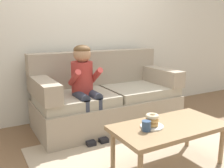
{
  "coord_description": "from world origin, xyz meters",
  "views": [
    {
      "loc": [
        -1.51,
        -2.11,
        1.3
      ],
      "look_at": [
        -0.1,
        0.45,
        0.65
      ],
      "focal_mm": 40.9,
      "sensor_mm": 36.0,
      "label": 1
    }
  ],
  "objects_px": {
    "coffee_table": "(169,129)",
    "donut": "(152,124)",
    "toy_controller": "(166,138)",
    "couch": "(106,99)",
    "person_child": "(85,82)",
    "mug": "(146,126)"
  },
  "relations": [
    {
      "from": "coffee_table",
      "to": "couch",
      "type": "bearing_deg",
      "value": 89.47
    },
    {
      "from": "donut",
      "to": "toy_controller",
      "type": "height_order",
      "value": "donut"
    },
    {
      "from": "couch",
      "to": "coffee_table",
      "type": "bearing_deg",
      "value": -90.53
    },
    {
      "from": "couch",
      "to": "donut",
      "type": "xyz_separation_m",
      "value": [
        -0.18,
        -1.24,
        0.1
      ]
    },
    {
      "from": "person_child",
      "to": "mug",
      "type": "xyz_separation_m",
      "value": [
        0.11,
        -1.08,
        -0.2
      ]
    },
    {
      "from": "person_child",
      "to": "donut",
      "type": "relative_size",
      "value": 9.18
    },
    {
      "from": "coffee_table",
      "to": "donut",
      "type": "relative_size",
      "value": 8.89
    },
    {
      "from": "couch",
      "to": "donut",
      "type": "height_order",
      "value": "couch"
    },
    {
      "from": "coffee_table",
      "to": "person_child",
      "type": "height_order",
      "value": "person_child"
    },
    {
      "from": "coffee_table",
      "to": "toy_controller",
      "type": "distance_m",
      "value": 0.68
    },
    {
      "from": "coffee_table",
      "to": "toy_controller",
      "type": "height_order",
      "value": "coffee_table"
    },
    {
      "from": "donut",
      "to": "mug",
      "type": "bearing_deg",
      "value": -155.63
    },
    {
      "from": "couch",
      "to": "coffee_table",
      "type": "xyz_separation_m",
      "value": [
        -0.01,
        -1.28,
        0.03
      ]
    },
    {
      "from": "coffee_table",
      "to": "person_child",
      "type": "bearing_deg",
      "value": 109.56
    },
    {
      "from": "person_child",
      "to": "coffee_table",
      "type": "bearing_deg",
      "value": -70.44
    },
    {
      "from": "coffee_table",
      "to": "person_child",
      "type": "relative_size",
      "value": 0.97
    },
    {
      "from": "couch",
      "to": "mug",
      "type": "distance_m",
      "value": 1.32
    },
    {
      "from": "person_child",
      "to": "couch",
      "type": "bearing_deg",
      "value": 28.17
    },
    {
      "from": "coffee_table",
      "to": "toy_controller",
      "type": "xyz_separation_m",
      "value": [
        0.37,
        0.45,
        -0.35
      ]
    },
    {
      "from": "couch",
      "to": "donut",
      "type": "bearing_deg",
      "value": -98.41
    },
    {
      "from": "couch",
      "to": "person_child",
      "type": "bearing_deg",
      "value": -151.83
    },
    {
      "from": "person_child",
      "to": "mug",
      "type": "bearing_deg",
      "value": -83.93
    }
  ]
}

